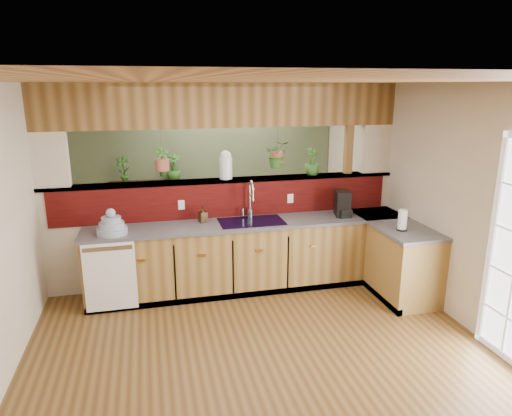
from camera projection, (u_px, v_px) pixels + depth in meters
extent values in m
cube|color=brown|center=(249.00, 326.00, 5.03)|extent=(4.60, 7.00, 0.01)
cube|color=brown|center=(248.00, 82.00, 4.36)|extent=(4.60, 7.00, 0.01)
cube|color=beige|center=(205.00, 160.00, 7.98)|extent=(4.60, 0.02, 2.60)
cube|color=beige|center=(4.00, 228.00, 4.18)|extent=(0.02, 7.00, 2.60)
cube|color=beige|center=(445.00, 200.00, 5.21)|extent=(0.02, 7.00, 2.60)
cube|color=beige|center=(227.00, 231.00, 6.12)|extent=(4.60, 0.15, 1.35)
cube|color=#410908|center=(228.00, 200.00, 5.93)|extent=(4.40, 0.02, 0.45)
cube|color=brown|center=(226.00, 180.00, 5.94)|extent=(4.60, 0.21, 0.04)
cube|color=brown|center=(225.00, 105.00, 5.70)|extent=(4.60, 0.15, 0.55)
cube|color=beige|center=(51.00, 161.00, 5.39)|extent=(0.40, 0.15, 0.70)
cube|color=beige|center=(375.00, 150.00, 6.33)|extent=(0.40, 0.15, 0.70)
cube|color=brown|center=(347.00, 179.00, 6.35)|extent=(0.10, 0.10, 2.60)
cube|color=brown|center=(226.00, 180.00, 5.94)|extent=(4.60, 0.21, 0.04)
cube|color=brown|center=(225.00, 105.00, 5.70)|extent=(4.60, 0.15, 0.55)
cube|color=#536343|center=(205.00, 160.00, 7.96)|extent=(4.55, 0.02, 2.55)
cube|color=brown|center=(252.00, 256.00, 5.89)|extent=(4.10, 0.60, 0.86)
cube|color=#49494E|center=(251.00, 223.00, 5.78)|extent=(4.14, 0.64, 0.04)
cube|color=brown|center=(391.00, 257.00, 5.88)|extent=(0.60, 1.48, 0.86)
cube|color=#49494E|center=(394.00, 223.00, 5.76)|extent=(0.64, 1.52, 0.04)
cube|color=brown|center=(375.00, 246.00, 6.29)|extent=(0.60, 0.60, 0.86)
cube|color=#49494E|center=(377.00, 214.00, 6.17)|extent=(0.64, 0.64, 0.04)
cube|color=black|center=(256.00, 293.00, 5.74)|extent=(4.10, 0.06, 0.08)
cube|color=black|center=(370.00, 287.00, 5.92)|extent=(0.06, 1.48, 0.08)
cube|color=white|center=(110.00, 277.00, 5.20)|extent=(0.58, 0.02, 0.82)
cube|color=#B7B7B2|center=(108.00, 249.00, 5.10)|extent=(0.54, 0.01, 0.05)
cube|color=black|center=(251.00, 223.00, 5.77)|extent=(0.82, 0.50, 0.03)
cube|color=black|center=(237.00, 230.00, 5.75)|extent=(0.34, 0.40, 0.16)
cube|color=black|center=(266.00, 228.00, 5.84)|extent=(0.34, 0.40, 0.16)
cylinder|color=#B7B7B2|center=(250.00, 213.00, 5.95)|extent=(0.08, 0.08, 0.11)
cylinder|color=#B7B7B2|center=(250.00, 199.00, 5.90)|extent=(0.03, 0.03, 0.30)
torus|color=#B7B7B2|center=(251.00, 189.00, 5.79)|extent=(0.22, 0.03, 0.22)
cylinder|color=#B7B7B2|center=(253.00, 196.00, 5.72)|extent=(0.03, 0.03, 0.13)
cylinder|color=#B7B7B2|center=(243.00, 212.00, 5.92)|extent=(0.03, 0.03, 0.11)
cylinder|color=#8694AE|center=(112.00, 231.00, 5.27)|extent=(0.35, 0.35, 0.08)
cylinder|color=#8694AE|center=(112.00, 225.00, 5.25)|extent=(0.29, 0.29, 0.07)
cylinder|color=#8694AE|center=(111.00, 220.00, 5.24)|extent=(0.22, 0.22, 0.07)
sphere|color=#8694AE|center=(111.00, 213.00, 5.22)|extent=(0.11, 0.11, 0.11)
imported|color=#382514|center=(203.00, 214.00, 5.72)|extent=(0.12, 0.12, 0.20)
cube|color=black|center=(342.00, 203.00, 6.00)|extent=(0.18, 0.29, 0.33)
cube|color=black|center=(345.00, 213.00, 5.93)|extent=(0.16, 0.11, 0.11)
cylinder|color=silver|center=(344.00, 209.00, 5.95)|extent=(0.09, 0.09, 0.09)
cylinder|color=black|center=(402.00, 229.00, 5.42)|extent=(0.13, 0.13, 0.02)
cylinder|color=#B7B7B2|center=(403.00, 219.00, 5.39)|extent=(0.02, 0.02, 0.27)
cylinder|color=white|center=(403.00, 219.00, 5.39)|extent=(0.10, 0.10, 0.23)
cylinder|color=silver|center=(226.00, 168.00, 5.90)|extent=(0.17, 0.17, 0.28)
sphere|color=silver|center=(226.00, 156.00, 5.86)|extent=(0.15, 0.15, 0.15)
imported|color=#2A561D|center=(312.00, 162.00, 6.16)|extent=(0.27, 0.27, 0.36)
cylinder|color=brown|center=(161.00, 145.00, 5.63)|extent=(0.01, 0.01, 0.38)
cylinder|color=brown|center=(162.00, 165.00, 5.70)|extent=(0.17, 0.17, 0.15)
imported|color=#2A561D|center=(161.00, 147.00, 5.64)|extent=(0.22, 0.19, 0.37)
cylinder|color=brown|center=(278.00, 140.00, 5.97)|extent=(0.01, 0.01, 0.34)
cylinder|color=brown|center=(277.00, 157.00, 6.03)|extent=(0.17, 0.17, 0.14)
imported|color=#2A561D|center=(278.00, 141.00, 5.97)|extent=(0.37, 0.33, 0.36)
cube|color=black|center=(156.00, 211.00, 7.75)|extent=(1.58, 0.80, 1.02)
imported|color=#2A561D|center=(124.00, 169.00, 7.45)|extent=(0.28, 0.23, 0.46)
imported|color=#2A561D|center=(173.00, 168.00, 7.63)|extent=(0.28, 0.28, 0.46)
imported|color=#2A561D|center=(288.00, 226.00, 7.29)|extent=(0.84, 0.77, 0.79)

